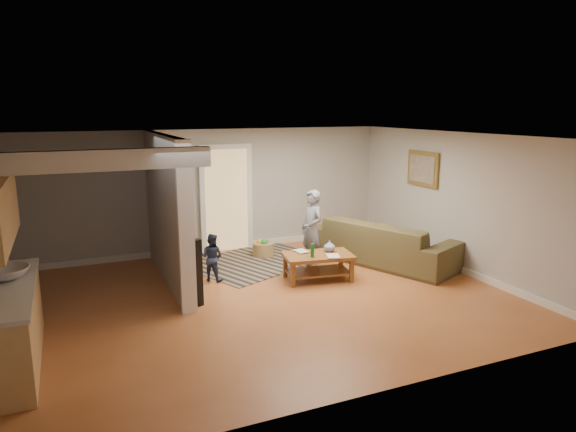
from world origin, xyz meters
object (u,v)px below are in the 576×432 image
(speaker_right, at_px, (177,246))
(sofa, at_px, (383,262))
(tv_console, at_px, (185,234))
(speaker_left, at_px, (198,273))
(coffee_table, at_px, (319,260))
(toy_basket, at_px, (263,249))
(toddler, at_px, (213,280))
(child, at_px, (311,268))

(speaker_right, bearing_deg, sofa, -33.37)
(sofa, distance_m, tv_console, 3.81)
(tv_console, relative_size, speaker_left, 1.09)
(tv_console, bearing_deg, coffee_table, -28.80)
(speaker_left, height_order, toy_basket, speaker_left)
(tv_console, relative_size, toy_basket, 2.66)
(speaker_left, relative_size, toddler, 1.24)
(speaker_right, distance_m, toddler, 0.90)
(speaker_right, height_order, child, speaker_right)
(speaker_left, bearing_deg, toddler, 42.73)
(coffee_table, relative_size, speaker_left, 1.23)
(coffee_table, relative_size, child, 0.86)
(toddler, bearing_deg, sofa, -142.65)
(child, bearing_deg, speaker_right, -111.65)
(sofa, distance_m, speaker_left, 3.89)
(toy_basket, distance_m, child, 1.21)
(child, relative_size, toddler, 1.76)
(tv_console, relative_size, toddler, 1.36)
(toddler, bearing_deg, coffee_table, -159.47)
(speaker_left, xyz_separation_m, child, (2.37, 1.00, -0.51))
(child, bearing_deg, tv_console, -124.94)
(toy_basket, bearing_deg, sofa, -33.78)
(sofa, height_order, child, child)
(speaker_left, bearing_deg, child, 0.96)
(tv_console, xyz_separation_m, toddler, (0.23, -1.04, -0.61))
(toy_basket, bearing_deg, speaker_right, -164.97)
(sofa, height_order, coffee_table, coffee_table)
(tv_console, bearing_deg, toy_basket, 12.50)
(child, bearing_deg, sofa, 71.73)
(tv_console, distance_m, child, 2.44)
(sofa, height_order, toy_basket, sofa)
(sofa, relative_size, child, 1.92)
(speaker_right, xyz_separation_m, child, (2.37, -0.57, -0.53))
(sofa, distance_m, child, 1.43)
(coffee_table, relative_size, toy_basket, 2.99)
(toy_basket, xyz_separation_m, child, (0.55, -1.06, -0.16))
(speaker_left, relative_size, child, 0.70)
(sofa, relative_size, tv_console, 2.50)
(toy_basket, distance_m, toddler, 1.69)
(sofa, xyz_separation_m, child, (-1.41, 0.25, 0.00))
(sofa, distance_m, toy_basket, 2.37)
(toy_basket, bearing_deg, speaker_left, -131.44)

